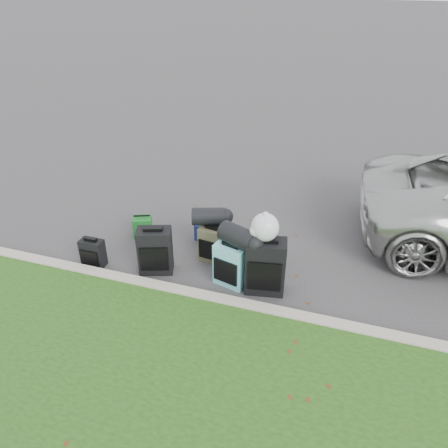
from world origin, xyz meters
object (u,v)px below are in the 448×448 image
(suitcase_olive, at_px, (213,244))
(tote_navy, at_px, (204,232))
(suitcase_large_black_left, at_px, (155,251))
(suitcase_teal, at_px, (231,265))
(tote_green, at_px, (143,227))
(suitcase_large_black_right, at_px, (265,266))
(suitcase_small_black, at_px, (93,253))

(suitcase_olive, height_order, tote_navy, suitcase_olive)
(suitcase_large_black_left, distance_m, tote_navy, 1.12)
(suitcase_olive, bearing_deg, tote_navy, 131.76)
(suitcase_olive, distance_m, suitcase_teal, 0.64)
(tote_green, distance_m, tote_navy, 1.04)
(suitcase_olive, relative_size, tote_navy, 1.98)
(suitcase_large_black_right, relative_size, tote_green, 2.36)
(suitcase_large_black_right, bearing_deg, tote_green, 150.88)
(tote_navy, bearing_deg, suitcase_small_black, -131.89)
(tote_green, bearing_deg, suitcase_small_black, -130.09)
(tote_navy, bearing_deg, suitcase_large_black_right, -31.36)
(suitcase_small_black, distance_m, suitcase_teal, 2.13)
(suitcase_small_black, xyz_separation_m, suitcase_olive, (1.68, 0.69, 0.06))
(suitcase_small_black, height_order, tote_navy, suitcase_small_black)
(suitcase_small_black, relative_size, suitcase_olive, 0.78)
(suitcase_olive, bearing_deg, suitcase_small_black, -149.59)
(suitcase_small_black, relative_size, suitcase_teal, 0.68)
(suitcase_olive, height_order, suitcase_teal, suitcase_teal)
(suitcase_large_black_right, height_order, tote_navy, suitcase_large_black_right)
(suitcase_large_black_left, distance_m, suitcase_large_black_right, 1.64)
(suitcase_large_black_left, height_order, suitcase_teal, suitcase_large_black_left)
(tote_navy, bearing_deg, suitcase_olive, -49.80)
(suitcase_small_black, bearing_deg, suitcase_large_black_right, 4.05)
(suitcase_teal, bearing_deg, suitcase_large_black_left, -162.99)
(suitcase_large_black_left, xyz_separation_m, suitcase_olive, (0.72, 0.53, -0.07))
(tote_green, relative_size, tote_navy, 1.21)
(suitcase_large_black_right, relative_size, tote_navy, 2.86)
(suitcase_small_black, distance_m, suitcase_olive, 1.82)
(tote_green, bearing_deg, tote_navy, -10.19)
(suitcase_olive, height_order, tote_green, suitcase_olive)
(tote_green, bearing_deg, suitcase_teal, -45.10)
(suitcase_small_black, height_order, suitcase_large_black_left, suitcase_large_black_left)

